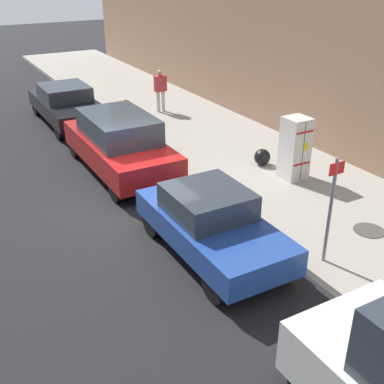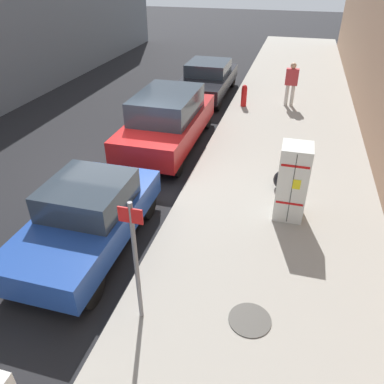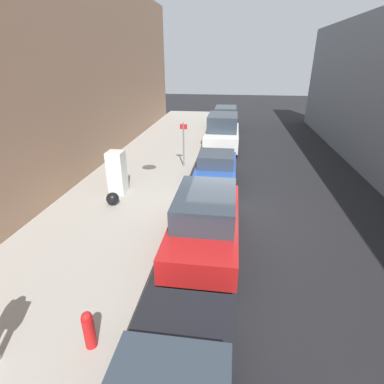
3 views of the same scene
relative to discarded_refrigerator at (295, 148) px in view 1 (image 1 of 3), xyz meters
name	(u,v)px [view 1 (image 1 of 3)]	position (x,y,z in m)	size (l,w,h in m)	color
ground_plane	(135,204)	(4.40, -0.92, -1.03)	(80.00, 80.00, 0.00)	black
sidewalk_slab	(265,170)	(0.25, -0.92, -0.95)	(4.78, 44.00, 0.16)	#9E998E
discarded_refrigerator	(295,148)	(0.00, 0.00, 0.00)	(0.64, 0.67, 1.73)	silver
manhole_cover	(369,230)	(0.42, 3.17, -0.86)	(0.70, 0.70, 0.02)	#47443F
street_sign_post	(331,205)	(2.15, 3.54, 0.40)	(0.36, 0.07, 2.24)	slate
fire_hydrant	(126,110)	(2.09, -7.08, -0.44)	(0.22, 0.22, 0.84)	red
trash_bag	(262,157)	(0.19, -1.15, -0.63)	(0.48, 0.48, 0.48)	black
pedestrian_walking_far	(160,88)	(0.38, -7.61, 0.09)	(0.48, 0.22, 1.65)	beige
parked_sedan_dark	(67,104)	(3.90, -8.48, -0.29)	(1.89, 4.56, 1.41)	black
parked_suv_red	(120,143)	(3.90, -3.11, -0.14)	(1.92, 4.74, 1.74)	red
parked_hatchback_blue	(211,223)	(3.90, 1.98, -0.28)	(1.75, 3.90, 1.46)	#23479E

